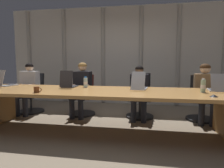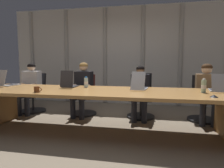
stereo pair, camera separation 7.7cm
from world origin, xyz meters
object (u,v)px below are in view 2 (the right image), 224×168
at_px(laptop_left_end, 8,83).
at_px(conference_mic_left_side, 214,96).
at_px(office_chair_right_mid, 203,103).
at_px(water_bottle_secondary, 204,86).
at_px(coffee_mug_near, 37,89).
at_px(person_right_mid, 207,89).
at_px(laptop_center, 140,86).
at_px(water_bottle_primary, 86,82).
at_px(person_left_end, 30,85).
at_px(laptop_left_mid, 70,84).
at_px(office_chair_left_mid, 84,99).
at_px(laptop_right_mid, 218,88).
at_px(person_left_mid, 82,86).
at_px(person_center, 140,89).
at_px(office_chair_center, 141,101).
at_px(office_chair_left_end, 34,97).

bearing_deg(laptop_left_end, conference_mic_left_side, -92.48).
relative_size(office_chair_right_mid, water_bottle_secondary, 4.18).
distance_m(coffee_mug_near, conference_mic_left_side, 2.60).
bearing_deg(office_chair_right_mid, person_right_mid, 14.67).
height_order(laptop_center, water_bottle_primary, laptop_center).
xyz_separation_m(laptop_left_end, person_right_mid, (3.90, 0.70, -0.11)).
bearing_deg(person_left_end, water_bottle_secondary, 76.58).
bearing_deg(office_chair_right_mid, laptop_left_mid, -64.92).
height_order(water_bottle_primary, water_bottle_secondary, water_bottle_secondary).
height_order(laptop_left_mid, conference_mic_left_side, laptop_left_mid).
bearing_deg(office_chair_left_mid, laptop_right_mid, 70.68).
distance_m(person_left_mid, conference_mic_left_side, 2.67).
xyz_separation_m(person_left_mid, person_center, (1.27, -0.01, -0.04)).
bearing_deg(laptop_center, office_chair_center, 8.10).
bearing_deg(office_chair_center, person_right_mid, 84.21).
bearing_deg(laptop_left_mid, office_chair_left_end, 56.76).
relative_size(person_center, coffee_mug_near, 8.68).
bearing_deg(office_chair_right_mid, laptop_right_mid, 7.91).
relative_size(office_chair_left_mid, water_bottle_primary, 4.44).
xyz_separation_m(office_chair_left_end, water_bottle_primary, (1.59, -0.75, 0.47)).
bearing_deg(laptop_left_end, office_chair_left_end, 5.39).
relative_size(laptop_left_mid, coffee_mug_near, 2.97).
distance_m(laptop_center, person_left_end, 2.70).
height_order(office_chair_center, coffee_mug_near, office_chair_center).
xyz_separation_m(laptop_left_end, laptop_center, (2.63, -0.01, -0.00)).
bearing_deg(office_chair_left_mid, coffee_mug_near, -9.91).
height_order(water_bottle_primary, coffee_mug_near, water_bottle_primary).
bearing_deg(coffee_mug_near, office_chair_center, 44.27).
bearing_deg(laptop_left_end, person_left_mid, -55.45).
xyz_separation_m(laptop_center, office_chair_left_end, (-2.61, 0.87, -0.43)).
bearing_deg(water_bottle_secondary, person_center, 140.10).
bearing_deg(office_chair_left_end, person_left_mid, 86.54).
distance_m(person_left_mid, person_right_mid, 2.58).
relative_size(person_right_mid, coffee_mug_near, 9.03).
height_order(office_chair_left_end, person_center, person_center).
height_order(office_chair_right_mid, person_center, person_center).
height_order(laptop_left_mid, office_chair_right_mid, laptop_left_mid).
distance_m(laptop_left_mid, person_left_mid, 0.66).
relative_size(office_chair_left_end, office_chair_right_mid, 1.01).
height_order(person_left_mid, person_right_mid, person_left_mid).
height_order(laptop_right_mid, water_bottle_primary, laptop_right_mid).
relative_size(laptop_center, office_chair_left_end, 0.55).
bearing_deg(office_chair_right_mid, water_bottle_secondary, -6.24).
height_order(office_chair_left_mid, person_left_end, person_left_end).
bearing_deg(office_chair_right_mid, water_bottle_primary, -64.07).
bearing_deg(water_bottle_secondary, conference_mic_left_side, -85.80).
relative_size(office_chair_left_mid, office_chair_center, 0.95).
height_order(person_left_end, water_bottle_secondary, person_left_end).
relative_size(office_chair_center, person_right_mid, 0.81).
bearing_deg(person_right_mid, office_chair_center, -92.81).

